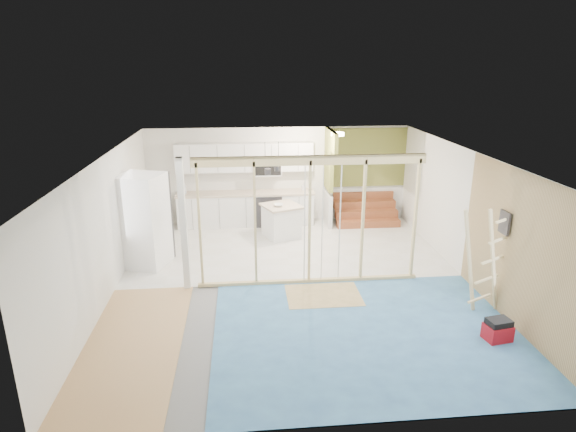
{
  "coord_description": "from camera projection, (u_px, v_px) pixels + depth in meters",
  "views": [
    {
      "loc": [
        -0.95,
        -8.72,
        4.25
      ],
      "look_at": [
        -0.06,
        0.6,
        1.23
      ],
      "focal_mm": 30.0,
      "sensor_mm": 36.0,
      "label": 1
    }
  ],
  "objects": [
    {
      "name": "base_cabinets",
      "position": [
        219.0,
        213.0,
        12.54
      ],
      "size": [
        4.45,
        2.24,
        0.93
      ],
      "color": "white",
      "rests_on": "room"
    },
    {
      "name": "ceiling_light",
      "position": [
        338.0,
        134.0,
        11.84
      ],
      "size": [
        0.32,
        0.32,
        0.08
      ],
      "primitive_type": "cylinder",
      "color": "#FFEABF",
      "rests_on": "room"
    },
    {
      "name": "island",
      "position": [
        281.0,
        221.0,
        12.07
      ],
      "size": [
        1.12,
        1.12,
        0.84
      ],
      "rotation": [
        0.0,
        0.0,
        0.37
      ],
      "color": "white",
      "rests_on": "room"
    },
    {
      "name": "stud_frame",
      "position": [
        282.0,
        208.0,
        9.14
      ],
      "size": [
        4.66,
        0.14,
        2.6
      ],
      "color": "#DAC785",
      "rests_on": "room"
    },
    {
      "name": "sheathing_panel",
      "position": [
        524.0,
        255.0,
        7.67
      ],
      "size": [
        0.02,
        4.0,
        2.6
      ],
      "primitive_type": "cube",
      "color": "tan",
      "rests_on": "room"
    },
    {
      "name": "fridge",
      "position": [
        144.0,
        221.0,
        10.21
      ],
      "size": [
        1.11,
        1.08,
        2.02
      ],
      "rotation": [
        0.0,
        0.0,
        -0.32
      ],
      "color": "white",
      "rests_on": "room"
    },
    {
      "name": "green_partition",
      "position": [
        355.0,
        189.0,
        13.01
      ],
      "size": [
        2.25,
        1.51,
        2.6
      ],
      "color": "olive",
      "rests_on": "room"
    },
    {
      "name": "soap_bottle_b",
      "position": [
        303.0,
        187.0,
        12.97
      ],
      "size": [
        0.1,
        0.1,
        0.19
      ],
      "primitive_type": "imported",
      "rotation": [
        0.0,
        0.0,
        0.16
      ],
      "color": "silver",
      "rests_on": "base_cabinets"
    },
    {
      "name": "toolbox",
      "position": [
        498.0,
        330.0,
        7.62
      ],
      "size": [
        0.44,
        0.36,
        0.38
      ],
      "rotation": [
        0.0,
        0.0,
        0.17
      ],
      "color": "maroon",
      "rests_on": "room"
    },
    {
      "name": "ladder",
      "position": [
        484.0,
        261.0,
        8.25
      ],
      "size": [
        1.03,
        0.13,
        1.91
      ],
      "rotation": [
        0.0,
        0.0,
        0.2
      ],
      "color": "#DEC587",
      "rests_on": "room"
    },
    {
      "name": "soap_bottle_a",
      "position": [
        184.0,
        188.0,
        12.59
      ],
      "size": [
        0.14,
        0.14,
        0.3
      ],
      "primitive_type": "imported",
      "rotation": [
        0.0,
        0.0,
        -0.24
      ],
      "color": "#B1B7C6",
      "rests_on": "base_cabinets"
    },
    {
      "name": "bowl",
      "position": [
        279.0,
        205.0,
        11.84
      ],
      "size": [
        0.24,
        0.24,
        0.06
      ],
      "primitive_type": "imported",
      "rotation": [
        0.0,
        0.0,
        -0.03
      ],
      "color": "silver",
      "rests_on": "island"
    },
    {
      "name": "electrical_panel",
      "position": [
        505.0,
        223.0,
        8.12
      ],
      "size": [
        0.04,
        0.3,
        0.4
      ],
      "primitive_type": "cube",
      "color": "#38383D",
      "rests_on": "room"
    },
    {
      "name": "pot_rack",
      "position": [
        272.0,
        166.0,
        10.8
      ],
      "size": [
        0.52,
        0.52,
        0.72
      ],
      "color": "black",
      "rests_on": "room"
    },
    {
      "name": "room",
      "position": [
        294.0,
        222.0,
        9.25
      ],
      "size": [
        7.01,
        8.01,
        2.61
      ],
      "color": "slate",
      "rests_on": "ground"
    },
    {
      "name": "upper_cabinets",
      "position": [
        247.0,
        158.0,
        12.63
      ],
      "size": [
        3.6,
        0.41,
        0.85
      ],
      "color": "white",
      "rests_on": "room"
    },
    {
      "name": "floor_overlays",
      "position": [
        297.0,
        281.0,
        9.71
      ],
      "size": [
        7.0,
        8.0,
        0.03
      ],
      "color": "silver",
      "rests_on": "room"
    }
  ]
}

